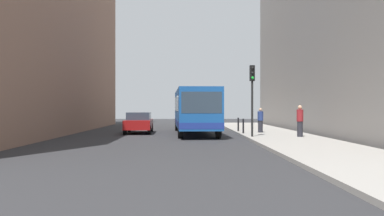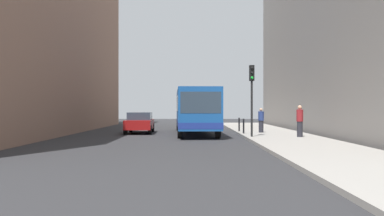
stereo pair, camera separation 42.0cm
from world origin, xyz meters
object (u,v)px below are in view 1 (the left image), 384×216
object	(u,v)px
bus	(195,109)
bollard_mid	(238,124)
bollard_near	(243,126)
car_beside_bus	(139,122)
pedestrian_near_signal	(300,121)
pedestrian_mid_sidewalk	(260,120)
traffic_light	(252,87)

from	to	relation	value
bus	bollard_mid	bearing A→B (deg)	-172.93
bollard_near	bollard_mid	size ratio (longest dim) A/B	1.00
car_beside_bus	pedestrian_near_signal	distance (m)	11.39
bus	pedestrian_mid_sidewalk	distance (m)	4.56
pedestrian_near_signal	bollard_near	bearing A→B (deg)	25.98
pedestrian_near_signal	traffic_light	bearing A→B (deg)	69.15
car_beside_bus	pedestrian_near_signal	xyz separation A→B (m)	(9.86, -5.71, 0.27)
car_beside_bus	pedestrian_near_signal	world-z (taller)	pedestrian_near_signal
pedestrian_near_signal	pedestrian_mid_sidewalk	bearing A→B (deg)	3.77
bollard_near	pedestrian_near_signal	world-z (taller)	pedestrian_near_signal
bollard_mid	pedestrian_mid_sidewalk	xyz separation A→B (m)	(1.30, -1.46, 0.34)
bollard_mid	bus	bearing A→B (deg)	-170.29
traffic_light	pedestrian_near_signal	distance (m)	3.34
bollard_mid	pedestrian_mid_sidewalk	distance (m)	1.98
pedestrian_near_signal	pedestrian_mid_sidewalk	world-z (taller)	pedestrian_near_signal
car_beside_bus	traffic_light	size ratio (longest dim) A/B	1.09
traffic_light	pedestrian_mid_sidewalk	size ratio (longest dim) A/B	2.51
car_beside_bus	traffic_light	bearing A→B (deg)	140.20
traffic_light	bollard_mid	bearing A→B (deg)	91.08
car_beside_bus	pedestrian_mid_sidewalk	bearing A→B (deg)	166.37
bollard_near	bollard_mid	bearing A→B (deg)	90.00
bollard_near	pedestrian_mid_sidewalk	xyz separation A→B (m)	(1.30, 0.98, 0.34)
car_beside_bus	traffic_light	world-z (taller)	traffic_light
bollard_mid	pedestrian_near_signal	size ratio (longest dim) A/B	0.53
bus	pedestrian_mid_sidewalk	xyz separation A→B (m)	(4.40, -0.93, -0.76)
bus	bollard_near	world-z (taller)	bus
bollard_near	car_beside_bus	bearing A→B (deg)	159.19
bus	car_beside_bus	xyz separation A→B (m)	(-3.95, 0.77, -0.94)
bus	traffic_light	bearing A→B (deg)	121.35
bus	car_beside_bus	size ratio (longest dim) A/B	2.49
bollard_near	traffic_light	bearing A→B (deg)	-87.98
traffic_light	pedestrian_mid_sidewalk	distance (m)	4.50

